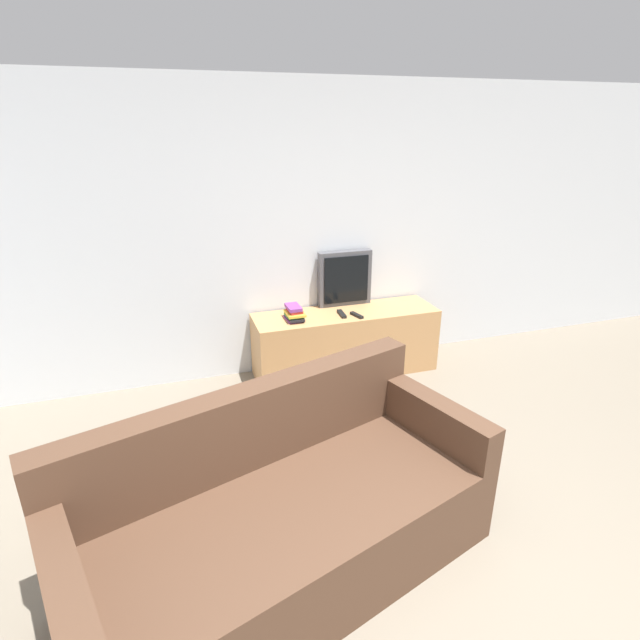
# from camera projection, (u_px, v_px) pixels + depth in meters

# --- Properties ---
(wall_back) EXTENTS (9.00, 0.06, 2.60)m
(wall_back) POSITION_uv_depth(u_px,v_px,m) (290.00, 234.00, 4.47)
(wall_back) COLOR silver
(wall_back) RESTS_ON ground_plane
(tv_stand) EXTENTS (1.71, 0.49, 0.61)m
(tv_stand) POSITION_uv_depth(u_px,v_px,m) (345.00, 342.00, 4.70)
(tv_stand) COLOR tan
(tv_stand) RESTS_ON ground_plane
(television) EXTENTS (0.51, 0.09, 0.52)m
(television) POSITION_uv_depth(u_px,v_px,m) (345.00, 278.00, 4.69)
(television) COLOR #4C4C51
(television) RESTS_ON tv_stand
(couch) EXTENTS (2.33, 1.53, 0.93)m
(couch) POSITION_uv_depth(u_px,v_px,m) (284.00, 520.00, 2.58)
(couch) COLOR #4C3323
(couch) RESTS_ON ground_plane
(book_stack) EXTENTS (0.16, 0.23, 0.13)m
(book_stack) POSITION_uv_depth(u_px,v_px,m) (294.00, 313.00, 4.39)
(book_stack) COLOR #7A3884
(book_stack) RESTS_ON tv_stand
(remote_on_stand) EXTENTS (0.05, 0.19, 0.02)m
(remote_on_stand) POSITION_uv_depth(u_px,v_px,m) (342.00, 314.00, 4.51)
(remote_on_stand) COLOR black
(remote_on_stand) RESTS_ON tv_stand
(remote_secondary) EXTENTS (0.08, 0.16, 0.02)m
(remote_secondary) POSITION_uv_depth(u_px,v_px,m) (357.00, 315.00, 4.48)
(remote_secondary) COLOR black
(remote_secondary) RESTS_ON tv_stand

